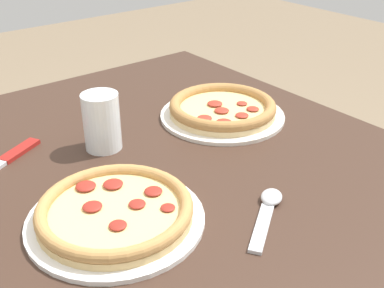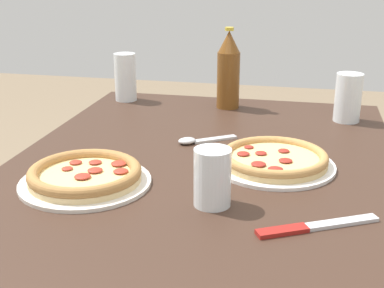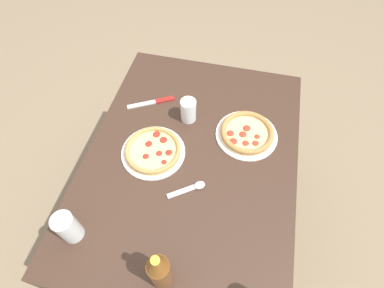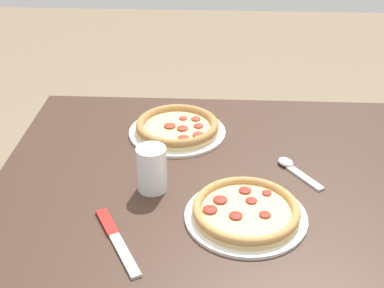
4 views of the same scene
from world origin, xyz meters
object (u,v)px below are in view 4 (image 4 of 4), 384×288
spoon (292,167)px  pizza_margherita (177,128)px  glass_lemonade (152,171)px  knife (116,238)px  pizza_salami (246,212)px

spoon → pizza_margherita: bearing=-29.4°
pizza_margherita → glass_lemonade: 0.28m
glass_lemonade → knife: bearing=73.4°
pizza_margherita → spoon: (-0.31, 0.17, -0.01)m
knife → pizza_salami: bearing=-162.6°
glass_lemonade → knife: glass_lemonade is taller
pizza_margherita → glass_lemonade: bearing=81.9°
glass_lemonade → spoon: (-0.34, -0.10, -0.04)m
knife → pizza_margherita: bearing=-101.6°
knife → spoon: 0.49m
glass_lemonade → knife: 0.20m
pizza_margherita → knife: pizza_margherita is taller
pizza_salami → spoon: (-0.13, -0.20, -0.01)m
glass_lemonade → pizza_margherita: bearing=-98.1°
pizza_salami → knife: 0.29m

